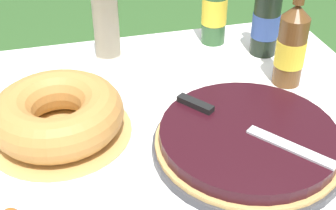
% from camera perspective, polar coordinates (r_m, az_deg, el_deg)
% --- Properties ---
extents(garden_table, '(1.47, 1.20, 0.74)m').
position_cam_1_polar(garden_table, '(1.02, -7.74, -11.10)').
color(garden_table, brown).
rests_on(garden_table, ground_plane).
extents(tablecloth, '(1.48, 1.21, 0.10)m').
position_cam_1_polar(tablecloth, '(0.99, -7.98, -8.92)').
color(tablecloth, white).
rests_on(tablecloth, garden_table).
extents(berry_tart, '(0.41, 0.41, 0.06)m').
position_cam_1_polar(berry_tart, '(1.02, 9.71, -4.35)').
color(berry_tart, '#38383D').
rests_on(berry_tart, tablecloth).
extents(serving_knife, '(0.24, 0.31, 0.01)m').
position_cam_1_polar(serving_knife, '(1.01, 8.47, -2.16)').
color(serving_knife, silver).
rests_on(serving_knife, berry_tart).
extents(bundt_cake, '(0.33, 0.33, 0.10)m').
position_cam_1_polar(bundt_cake, '(1.07, -13.30, -1.15)').
color(bundt_cake, tan).
rests_on(bundt_cake, tablecloth).
extents(cup_stack, '(0.07, 0.07, 0.21)m').
position_cam_1_polar(cup_stack, '(1.33, -7.57, 9.82)').
color(cup_stack, beige).
rests_on(cup_stack, tablecloth).
extents(cider_bottle_green, '(0.08, 0.08, 0.33)m').
position_cam_1_polar(cider_bottle_green, '(1.41, 5.73, 12.26)').
color(cider_bottle_green, '#2D562D').
rests_on(cider_bottle_green, tablecloth).
extents(cider_bottle_amber, '(0.08, 0.08, 0.30)m').
position_cam_1_polar(cider_bottle_amber, '(1.24, 14.82, 7.13)').
color(cider_bottle_amber, brown).
rests_on(cider_bottle_amber, tablecloth).
extents(juice_bottle_red, '(0.08, 0.08, 0.30)m').
position_cam_1_polar(juice_bottle_red, '(1.38, 11.92, 10.37)').
color(juice_bottle_red, black).
rests_on(juice_bottle_red, tablecloth).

